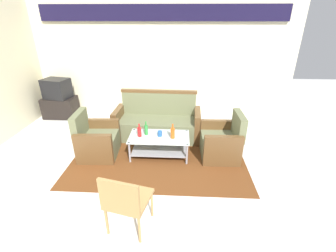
% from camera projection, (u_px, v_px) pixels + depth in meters
% --- Properties ---
extents(ground_plane, '(14.00, 14.00, 0.00)m').
position_uv_depth(ground_plane, '(150.00, 182.00, 3.77)').
color(ground_plane, white).
extents(wall_back, '(6.52, 0.19, 2.80)m').
position_uv_depth(wall_back, '(163.00, 57.00, 5.89)').
color(wall_back, beige).
rests_on(wall_back, ground).
extents(rug, '(3.15, 2.28, 0.01)m').
position_uv_depth(rug, '(159.00, 154.00, 4.53)').
color(rug, brown).
rests_on(rug, ground).
extents(couch, '(1.82, 0.80, 0.96)m').
position_uv_depth(couch, '(158.00, 123.00, 5.07)').
color(couch, '#6B704C').
rests_on(couch, rug).
extents(armchair_left, '(0.73, 0.79, 0.85)m').
position_uv_depth(armchair_left, '(97.00, 141.00, 4.40)').
color(armchair_left, '#6B704C').
rests_on(armchair_left, rug).
extents(armchair_right, '(0.71, 0.77, 0.85)m').
position_uv_depth(armchair_right, '(222.00, 142.00, 4.36)').
color(armchair_right, '#6B704C').
rests_on(armchair_right, rug).
extents(coffee_table, '(1.10, 0.60, 0.40)m').
position_uv_depth(coffee_table, '(159.00, 143.00, 4.37)').
color(coffee_table, silver).
rests_on(coffee_table, rug).
extents(bottle_green, '(0.07, 0.07, 0.26)m').
position_uv_depth(bottle_green, '(146.00, 130.00, 4.34)').
color(bottle_green, '#2D8C38').
rests_on(bottle_green, coffee_table).
extents(bottle_orange, '(0.08, 0.08, 0.28)m').
position_uv_depth(bottle_orange, '(173.00, 133.00, 4.21)').
color(bottle_orange, '#D85919').
rests_on(bottle_orange, coffee_table).
extents(bottle_red, '(0.07, 0.07, 0.25)m').
position_uv_depth(bottle_red, '(139.00, 132.00, 4.28)').
color(bottle_red, red).
rests_on(bottle_red, coffee_table).
extents(cup, '(0.08, 0.08, 0.10)m').
position_uv_depth(cup, '(160.00, 134.00, 4.30)').
color(cup, '#2659A5').
rests_on(cup, coffee_table).
extents(tv_stand, '(0.80, 0.50, 0.52)m').
position_uv_depth(tv_stand, '(61.00, 107.00, 6.09)').
color(tv_stand, black).
rests_on(tv_stand, ground).
extents(television, '(0.68, 0.56, 0.48)m').
position_uv_depth(television, '(57.00, 88.00, 5.88)').
color(television, black).
rests_on(television, tv_stand).
extents(wicker_chair, '(0.58, 0.58, 0.84)m').
position_uv_depth(wicker_chair, '(125.00, 199.00, 2.73)').
color(wicker_chair, '#AD844C').
rests_on(wicker_chair, ground).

